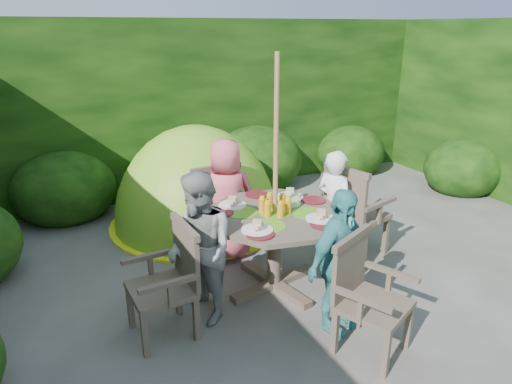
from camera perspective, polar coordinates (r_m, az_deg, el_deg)
name	(u,v)px	position (r m, az deg, el deg)	size (l,w,h in m)	color
ground	(357,304)	(4.39, 12.53, -13.52)	(60.00, 60.00, 0.00)	#4D4B45
hedge_enclosure	(288,140)	(4.91, 4.06, 6.53)	(9.00, 9.00, 2.50)	black
patio_table	(275,225)	(4.25, 2.40, -4.11)	(1.58, 1.58, 0.93)	#483B2F
parasol_pole	(275,180)	(4.09, 2.45, 1.57)	(0.04, 0.04, 2.20)	#99693D
garden_chair_right	(353,210)	(5.01, 12.02, -2.22)	(0.67, 0.71, 1.00)	#483B2F
garden_chair_left	(170,279)	(3.78, -10.71, -10.69)	(0.51, 0.57, 0.90)	#483B2F
garden_chair_back	(211,204)	(5.11, -5.63, -1.55)	(0.62, 0.57, 0.98)	#483B2F
garden_chair_front	(365,294)	(3.64, 13.52, -12.32)	(0.68, 0.65, 0.89)	#483B2F
child_right	(334,209)	(4.78, 9.75, -2.08)	(0.45, 0.30, 1.24)	white
child_left	(201,249)	(3.83, -6.95, -7.08)	(0.64, 0.50, 1.31)	gray
child_back	(226,200)	(4.84, -3.72, -0.99)	(0.65, 0.42, 1.32)	#EF6275
child_front	(339,262)	(3.75, 10.28, -8.58)	(0.72, 0.30, 1.23)	teal
dome_tent	(198,223)	(5.96, -7.24, -3.82)	(2.21, 2.21, 2.53)	#6EC626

